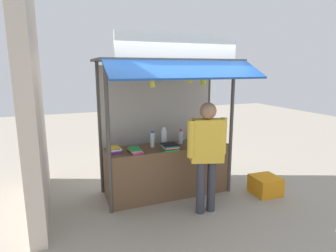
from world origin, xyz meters
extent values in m
plane|color=#9E9384|center=(0.00, 0.00, 0.00)|extent=(20.00, 20.00, 0.00)
cube|color=brown|center=(0.00, 0.00, 0.43)|extent=(2.08, 0.59, 0.85)
cylinder|color=#4C4742|center=(-1.04, -0.30, 1.12)|extent=(0.06, 0.06, 2.24)
cylinder|color=#4C4742|center=(1.04, -0.30, 1.12)|extent=(0.06, 0.06, 2.24)
cylinder|color=#4C4742|center=(-1.04, 0.49, 1.12)|extent=(0.06, 0.06, 2.24)
cylinder|color=#4C4742|center=(1.04, 0.49, 1.12)|extent=(0.06, 0.06, 2.24)
cube|color=#B7B2A8|center=(0.00, 0.49, 1.10)|extent=(2.04, 0.04, 2.19)
cube|color=#3F3F44|center=(0.00, 0.00, 2.26)|extent=(2.28, 0.99, 0.04)
cube|color=#194799|center=(0.00, -0.75, 2.13)|extent=(2.24, 0.51, 0.26)
cube|color=white|center=(0.00, -0.45, 2.46)|extent=(1.88, 0.04, 0.35)
cylinder|color=#59544C|center=(0.00, -0.40, 2.16)|extent=(1.98, 0.02, 0.02)
cylinder|color=silver|center=(-0.06, 0.04, 0.99)|extent=(0.09, 0.09, 0.28)
cylinder|color=white|center=(-0.06, 0.04, 1.15)|extent=(0.06, 0.06, 0.04)
cylinder|color=silver|center=(0.27, 0.08, 0.97)|extent=(0.07, 0.07, 0.22)
cylinder|color=red|center=(0.27, 0.08, 1.09)|extent=(0.05, 0.05, 0.03)
cylinder|color=silver|center=(-0.25, 0.07, 0.98)|extent=(0.08, 0.08, 0.24)
cylinder|color=blue|center=(-0.25, 0.07, 1.11)|extent=(0.05, 0.05, 0.03)
cube|color=green|center=(-0.04, -0.18, 0.86)|extent=(0.24, 0.26, 0.01)
cube|color=green|center=(-0.05, -0.18, 0.87)|extent=(0.24, 0.26, 0.01)
cube|color=black|center=(-0.04, -0.18, 0.88)|extent=(0.26, 0.28, 0.01)
cube|color=orange|center=(-0.04, -0.18, 0.90)|extent=(0.24, 0.26, 0.01)
cube|color=white|center=(-0.04, -0.17, 0.91)|extent=(0.26, 0.28, 0.01)
cube|color=blue|center=(-0.04, -0.18, 0.92)|extent=(0.26, 0.27, 0.01)
cube|color=green|center=(-0.04, -0.18, 0.93)|extent=(0.24, 0.26, 0.01)
cube|color=black|center=(-0.04, -0.18, 0.94)|extent=(0.24, 0.26, 0.01)
cube|color=purple|center=(-0.61, -0.14, 0.86)|extent=(0.20, 0.30, 0.01)
cube|color=black|center=(-0.62, -0.14, 0.87)|extent=(0.20, 0.30, 0.01)
cube|color=red|center=(-0.61, -0.16, 0.88)|extent=(0.17, 0.29, 0.01)
cube|color=yellow|center=(-0.61, -0.15, 0.88)|extent=(0.20, 0.30, 0.01)
cube|color=purple|center=(-0.61, -0.16, 0.89)|extent=(0.19, 0.30, 0.01)
cube|color=yellow|center=(-0.61, -0.15, 0.90)|extent=(0.17, 0.29, 0.01)
cube|color=green|center=(-0.61, -0.14, 0.91)|extent=(0.18, 0.29, 0.01)
cube|color=purple|center=(-0.91, -0.01, 0.86)|extent=(0.17, 0.23, 0.01)
cube|color=purple|center=(-0.90, 0.00, 0.87)|extent=(0.18, 0.23, 0.01)
cube|color=purple|center=(-0.90, -0.01, 0.88)|extent=(0.17, 0.23, 0.01)
cube|color=purple|center=(-0.90, 0.00, 0.89)|extent=(0.17, 0.22, 0.01)
cube|color=white|center=(-0.90, -0.01, 0.90)|extent=(0.18, 0.23, 0.01)
cube|color=white|center=(-0.90, 0.00, 0.91)|extent=(0.18, 0.24, 0.01)
cube|color=white|center=(-0.90, 0.00, 0.92)|extent=(0.18, 0.24, 0.01)
cube|color=blue|center=(-0.91, 0.00, 0.93)|extent=(0.19, 0.24, 0.01)
cube|color=yellow|center=(-0.91, -0.01, 0.94)|extent=(0.18, 0.23, 0.01)
cube|color=purple|center=(0.57, -0.11, 0.86)|extent=(0.24, 0.25, 0.01)
cube|color=purple|center=(0.58, -0.12, 0.86)|extent=(0.24, 0.25, 0.01)
cube|color=green|center=(0.56, -0.13, 0.87)|extent=(0.24, 0.26, 0.01)
cube|color=blue|center=(0.57, -0.13, 0.88)|extent=(0.25, 0.26, 0.01)
cylinder|color=#332D23|center=(-0.40, -0.40, 2.10)|extent=(0.01, 0.01, 0.10)
cylinder|color=olive|center=(-0.40, -0.40, 2.03)|extent=(0.04, 0.04, 0.04)
ellipsoid|color=yellow|center=(-0.38, -0.39, 1.95)|extent=(0.04, 0.07, 0.16)
ellipsoid|color=yellow|center=(-0.39, -0.38, 1.95)|extent=(0.07, 0.06, 0.16)
ellipsoid|color=yellow|center=(-0.40, -0.38, 1.95)|extent=(0.07, 0.04, 0.16)
ellipsoid|color=yellow|center=(-0.41, -0.39, 1.95)|extent=(0.06, 0.06, 0.16)
ellipsoid|color=yellow|center=(-0.42, -0.40, 1.95)|extent=(0.04, 0.07, 0.16)
ellipsoid|color=yellow|center=(-0.42, -0.41, 1.95)|extent=(0.06, 0.06, 0.16)
ellipsoid|color=yellow|center=(-0.40, -0.42, 1.95)|extent=(0.09, 0.04, 0.16)
ellipsoid|color=yellow|center=(-0.39, -0.41, 1.95)|extent=(0.07, 0.06, 0.16)
cylinder|color=#332D23|center=(0.19, -0.40, 2.12)|extent=(0.01, 0.01, 0.07)
cylinder|color=olive|center=(0.19, -0.40, 2.06)|extent=(0.04, 0.04, 0.04)
ellipsoid|color=yellow|center=(0.21, -0.40, 1.99)|extent=(0.03, 0.06, 0.13)
ellipsoid|color=yellow|center=(0.20, -0.38, 1.99)|extent=(0.07, 0.05, 0.13)
ellipsoid|color=yellow|center=(0.18, -0.38, 1.99)|extent=(0.07, 0.06, 0.13)
ellipsoid|color=yellow|center=(0.18, -0.40, 1.99)|extent=(0.03, 0.05, 0.13)
ellipsoid|color=yellow|center=(0.18, -0.41, 1.99)|extent=(0.06, 0.05, 0.13)
ellipsoid|color=yellow|center=(0.20, -0.42, 1.99)|extent=(0.07, 0.04, 0.13)
cylinder|color=#332D23|center=(0.42, -0.40, 2.10)|extent=(0.01, 0.01, 0.10)
cylinder|color=olive|center=(0.42, -0.40, 2.03)|extent=(0.04, 0.04, 0.04)
ellipsoid|color=yellow|center=(0.45, -0.40, 1.94)|extent=(0.04, 0.08, 0.16)
ellipsoid|color=yellow|center=(0.43, -0.37, 1.94)|extent=(0.07, 0.05, 0.17)
ellipsoid|color=yellow|center=(0.40, -0.38, 1.94)|extent=(0.06, 0.08, 0.17)
ellipsoid|color=yellow|center=(0.40, -0.41, 1.94)|extent=(0.06, 0.08, 0.17)
ellipsoid|color=yellow|center=(0.43, -0.42, 1.94)|extent=(0.07, 0.04, 0.16)
cylinder|color=#383842|center=(0.20, -0.79, 0.40)|extent=(0.13, 0.13, 0.80)
cylinder|color=#383842|center=(0.39, -0.79, 0.40)|extent=(0.13, 0.13, 0.80)
cube|color=gold|center=(0.29, -0.79, 1.12)|extent=(0.52, 0.34, 0.63)
cylinder|color=gold|center=(0.03, -0.79, 1.16)|extent=(0.10, 0.10, 0.54)
cylinder|color=gold|center=(0.56, -0.79, 1.16)|extent=(0.10, 0.10, 0.54)
sphere|color=#936B4C|center=(0.29, -0.79, 1.55)|extent=(0.24, 0.24, 0.24)
cube|color=orange|center=(1.57, -0.63, 0.15)|extent=(0.47, 0.47, 0.31)
cube|color=#C0B1A1|center=(-2.02, 0.30, 1.67)|extent=(0.20, 2.40, 3.34)
camera|label=1|loc=(-1.71, -4.26, 2.15)|focal=30.20mm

